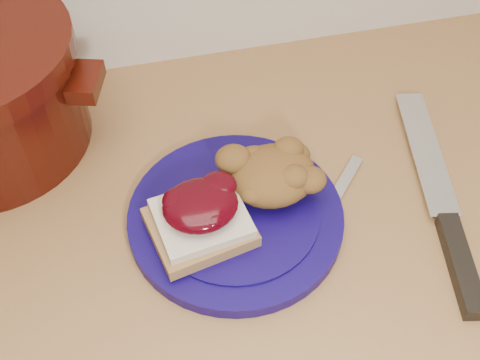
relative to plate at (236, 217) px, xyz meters
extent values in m
cylinder|color=#0E0549|center=(0.00, 0.00, 0.00)|extent=(0.27, 0.27, 0.02)
cube|color=olive|center=(-0.04, -0.02, 0.02)|extent=(0.12, 0.11, 0.02)
cube|color=beige|center=(-0.04, -0.02, 0.03)|extent=(0.11, 0.10, 0.01)
ellipsoid|color=#310108|center=(-0.04, -0.01, 0.05)|extent=(0.09, 0.08, 0.02)
ellipsoid|color=brown|center=(0.05, 0.02, 0.04)|extent=(0.11, 0.10, 0.05)
cube|color=black|center=(0.22, -0.12, 0.00)|extent=(0.05, 0.13, 0.02)
cube|color=silver|center=(0.26, 0.04, 0.00)|extent=(0.08, 0.21, 0.00)
cube|color=silver|center=(0.11, -0.01, 0.00)|extent=(0.14, 0.15, 0.00)
cube|color=#330B05|center=(-0.14, 0.16, 0.10)|extent=(0.05, 0.07, 0.02)
camera|label=1|loc=(-0.09, -0.40, 0.56)|focal=45.00mm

